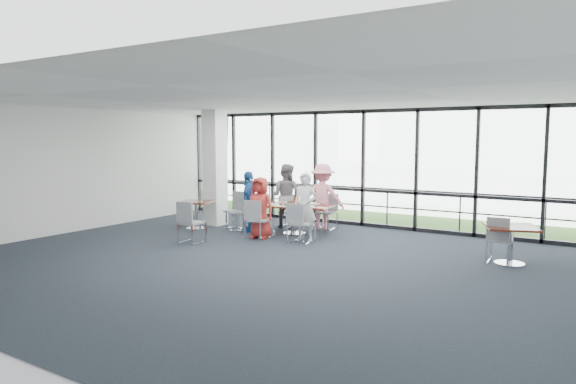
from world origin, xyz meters
The scene contains 40 objects.
floor centered at (0.00, 0.00, -0.01)m, with size 12.00×10.00×0.02m, color black.
ceiling centered at (0.00, 0.00, 3.20)m, with size 12.00×10.00×0.04m, color white.
wall_left centered at (-6.00, 0.00, 1.60)m, with size 0.10×10.00×3.20m, color silver.
curtain_wall_back centered at (0.00, 5.00, 1.60)m, with size 12.00×0.10×3.20m, color white.
structural_column centered at (-3.60, 3.00, 1.60)m, with size 0.50×0.50×3.20m, color white.
apron centered at (0.00, 10.00, -0.02)m, with size 80.00×70.00×0.02m, color gray.
grass_strip centered at (0.00, 8.00, 0.01)m, with size 80.00×5.00×0.01m, color #386224.
hangar_aux centered at (-18.00, 28.00, 2.00)m, with size 10.00×6.00×4.00m, color silver.
guard_rail centered at (0.00, 5.60, 0.50)m, with size 0.06×0.06×12.00m, color #2D2D33.
main_table centered at (-0.97, 2.96, 0.62)m, with size 2.07×1.37×0.75m.
side_table_left centered at (-3.59, 2.19, 0.62)m, with size 1.01×1.01×0.75m.
side_table_right centered at (4.20, 2.48, 0.64)m, with size 1.17×1.17×0.75m.
diner_near_left centered at (-1.38, 2.04, 0.75)m, with size 0.73×0.48×1.50m, color #AC2B26.
diner_near_right centered at (-0.26, 2.29, 0.82)m, with size 0.59×0.43×1.63m, color silver.
diner_far_left centered at (-1.64, 3.62, 0.87)m, with size 0.84×0.52×1.74m, color slate.
diner_far_right centered at (-0.67, 3.92, 0.88)m, with size 1.13×0.58×1.75m, color pink.
diner_end centered at (-2.18, 2.67, 0.79)m, with size 0.92×0.50×1.58m, color #21579B.
chair_main_nl centered at (-1.33, 1.93, 0.47)m, with size 0.46×0.46×0.93m, color gray, non-canonical shape.
chair_main_nr centered at (-0.24, 2.08, 0.45)m, with size 0.44×0.44×0.91m, color gray, non-canonical shape.
chair_main_fl centered at (-1.69, 3.79, 0.41)m, with size 0.40×0.40×0.81m, color gray, non-canonical shape.
chair_main_fr centered at (-0.60, 3.95, 0.46)m, with size 0.45×0.45×0.92m, color gray, non-canonical shape.
chair_main_end centered at (-2.42, 2.64, 0.48)m, with size 0.47×0.47×0.96m, color gray, non-canonical shape.
chair_spare_la centered at (-2.39, 0.72, 0.48)m, with size 0.47×0.47×0.95m, color gray, non-canonical shape.
chair_spare_lb centered at (-2.65, 2.71, 0.48)m, with size 0.47×0.47×0.97m, color gray, non-canonical shape.
chair_spare_r centered at (4.01, 2.47, 0.45)m, with size 0.44×0.44×0.90m, color gray, non-canonical shape.
plate_nl centered at (-1.39, 2.56, 0.76)m, with size 0.28×0.28×0.01m, color white.
plate_nr centered at (-0.41, 2.77, 0.76)m, with size 0.26×0.26×0.01m, color white.
plate_fl centered at (-1.51, 3.24, 0.76)m, with size 0.24×0.24×0.01m, color white.
plate_fr centered at (-0.59, 3.36, 0.76)m, with size 0.24×0.24×0.01m, color white.
plate_end centered at (-1.77, 2.80, 0.76)m, with size 0.25×0.25×0.01m, color white.
tumbler_a centered at (-1.17, 2.73, 0.82)m, with size 0.07×0.07×0.14m, color white.
tumbler_b centered at (-0.61, 2.86, 0.82)m, with size 0.07×0.07×0.14m, color white.
tumbler_c centered at (-0.98, 3.24, 0.83)m, with size 0.08×0.08×0.15m, color white.
tumbler_d centered at (-1.57, 2.72, 0.83)m, with size 0.08×0.08×0.15m, color white.
menu_a centered at (-1.07, 2.49, 0.75)m, with size 0.28×0.20×0.00m, color silver.
menu_b centered at (-0.10, 2.82, 0.75)m, with size 0.33×0.23×0.00m, color silver.
menu_c centered at (-0.86, 3.43, 0.75)m, with size 0.28×0.20×0.00m, color silver.
condiment_caddy centered at (-0.93, 2.98, 0.77)m, with size 0.10×0.07×0.04m, color black.
ketchup_bottle centered at (-0.98, 3.00, 0.84)m, with size 0.06×0.06×0.18m, color #AB280F.
green_bottle centered at (-0.92, 2.99, 0.85)m, with size 0.05×0.05×0.20m, color #216B32.
Camera 1 is at (5.75, -8.02, 2.43)m, focal length 32.00 mm.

